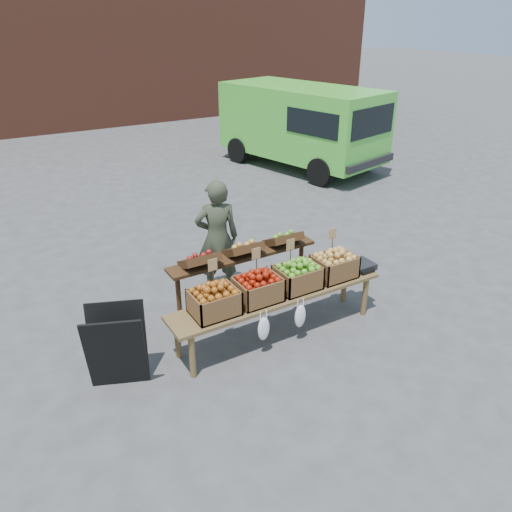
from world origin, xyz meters
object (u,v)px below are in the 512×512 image
weighing_scale (360,266)px  crate_red_apples (298,277)px  crate_green_apples (334,266)px  delivery_van (301,128)px  chalkboard_sign (117,348)px  display_bench (277,314)px  crate_russet_pears (258,289)px  vendor (217,238)px  back_table (244,274)px  crate_golden_apples (214,302)px

weighing_scale → crate_red_apples: bearing=180.0°
weighing_scale → crate_green_apples: bearing=180.0°
delivery_van → chalkboard_sign: delivery_van is taller
display_bench → weighing_scale: (1.25, 0.00, 0.33)m
crate_russet_pears → chalkboard_sign: bearing=176.4°
delivery_van → display_bench: (-4.49, -5.88, -0.69)m
chalkboard_sign → vendor: bearing=56.0°
vendor → back_table: (0.07, -0.59, -0.29)m
crate_red_apples → crate_green_apples: (0.55, 0.00, 0.00)m
crate_russet_pears → back_table: bearing=72.9°
delivery_van → chalkboard_sign: bearing=-151.3°
display_bench → crate_red_apples: bearing=0.0°
back_table → crate_golden_apples: size_ratio=4.20×
delivery_van → weighing_scale: 6.72m
chalkboard_sign → crate_green_apples: (2.72, -0.10, 0.26)m
chalkboard_sign → crate_red_apples: chalkboard_sign is taller
crate_green_apples → back_table: bearing=140.7°
chalkboard_sign → weighing_scale: 3.15m
back_table → delivery_van: bearing=48.6°
display_bench → delivery_van: bearing=52.6°
vendor → crate_red_apples: (0.40, -1.31, -0.10)m
display_bench → crate_russet_pears: bearing=180.0°
display_bench → crate_green_apples: crate_green_apples is taller
vendor → crate_golden_apples: bearing=80.6°
crate_golden_apples → crate_green_apples: 1.65m
display_bench → crate_russet_pears: (-0.27, 0.00, 0.42)m
crate_green_apples → weighing_scale: 0.44m
delivery_van → display_bench: delivery_van is taller
delivery_van → display_bench: size_ratio=1.61×
delivery_van → back_table: size_ratio=2.07×
crate_russet_pears → weighing_scale: bearing=0.0°
display_bench → crate_green_apples: size_ratio=5.40×
delivery_van → chalkboard_sign: (-6.38, -5.78, -0.52)m
crate_red_apples → weighing_scale: bearing=0.0°
chalkboard_sign → back_table: back_table is taller
vendor → weighing_scale: bearing=155.2°
display_bench → crate_golden_apples: bearing=180.0°
vendor → crate_russet_pears: 1.32m
delivery_van → vendor: size_ratio=2.69×
chalkboard_sign → crate_green_apples: bearing=19.7°
chalkboard_sign → crate_green_apples: size_ratio=1.80×
delivery_van → chalkboard_sign: 8.63m
back_table → weighing_scale: bearing=-28.9°
back_table → crate_russet_pears: back_table is taller
delivery_van → crate_red_apples: (-4.21, -5.88, -0.26)m
crate_golden_apples → crate_red_apples: 1.10m
back_table → crate_green_apples: size_ratio=4.20×
delivery_van → crate_golden_apples: delivery_van is taller
display_bench → vendor: bearing=95.5°
back_table → vendor: bearing=96.9°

